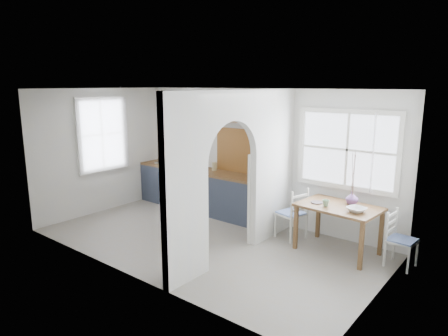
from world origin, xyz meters
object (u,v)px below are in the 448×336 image
Objects in this scene: kettle at (270,175)px; chair_left at (291,213)px; dining_table at (338,229)px; chair_right at (402,240)px; vase at (352,198)px.

chair_left is at bearing -38.53° from kettle.
kettle is (-1.47, 0.28, 0.63)m from dining_table.
kettle is (-0.58, 0.21, 0.56)m from chair_left.
kettle reaches higher than chair_right.
chair_right is 3.60× the size of kettle.
dining_table is 6.03× the size of vase.
dining_table is at bearing -29.41° from kettle.
chair_right reaches higher than dining_table.
chair_left is 1.85m from chair_right.
kettle is 1.59m from vase.
chair_right is 2.51m from kettle.
vase reaches higher than chair_left.
vase reaches higher than chair_right.
dining_table is 1.62m from kettle.
dining_table is at bearing 100.92° from chair_left.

